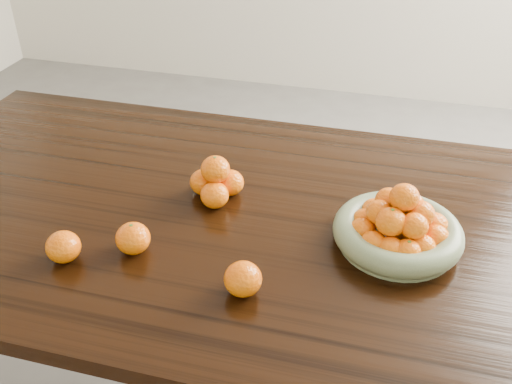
% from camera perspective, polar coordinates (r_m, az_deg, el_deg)
% --- Properties ---
extents(dining_table, '(2.00, 1.00, 0.75)m').
position_cam_1_polar(dining_table, '(1.42, 0.06, -5.22)').
color(dining_table, black).
rests_on(dining_table, ground).
extents(fruit_bowl, '(0.29, 0.29, 0.15)m').
position_cam_1_polar(fruit_bowl, '(1.30, 14.07, -3.58)').
color(fruit_bowl, gray).
rests_on(fruit_bowl, dining_table).
extents(orange_pyramid, '(0.14, 0.13, 0.12)m').
position_cam_1_polar(orange_pyramid, '(1.41, -4.02, 1.01)').
color(orange_pyramid, orange).
rests_on(orange_pyramid, dining_table).
extents(loose_orange_0, '(0.08, 0.08, 0.07)m').
position_cam_1_polar(loose_orange_0, '(1.27, -12.20, -4.55)').
color(loose_orange_0, orange).
rests_on(loose_orange_0, dining_table).
extents(loose_orange_1, '(0.07, 0.07, 0.07)m').
position_cam_1_polar(loose_orange_1, '(1.29, -18.71, -5.22)').
color(loose_orange_1, orange).
rests_on(loose_orange_1, dining_table).
extents(loose_orange_2, '(0.08, 0.08, 0.07)m').
position_cam_1_polar(loose_orange_2, '(1.14, -1.31, -8.69)').
color(loose_orange_2, orange).
rests_on(loose_orange_2, dining_table).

